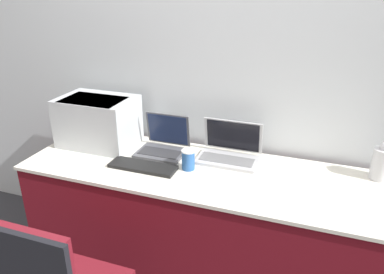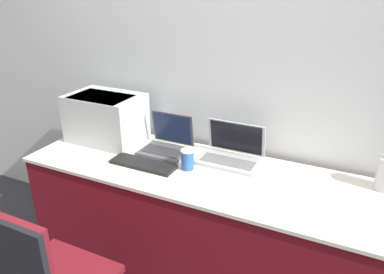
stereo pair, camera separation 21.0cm
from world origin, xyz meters
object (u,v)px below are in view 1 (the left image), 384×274
object	(u,v)px
printer	(98,120)
laptop_left	(163,144)
external_keyboard	(143,167)
metal_pitcher	(382,163)
coffee_cup	(188,160)
laptop_right	(229,151)

from	to	relation	value
printer	laptop_left	size ratio (longest dim) A/B	1.64
laptop_left	external_keyboard	size ratio (longest dim) A/B	0.73
external_keyboard	metal_pitcher	bearing A→B (deg)	14.42
printer	laptop_left	xyz separation A→B (m)	(0.44, 0.03, -0.12)
printer	coffee_cup	bearing A→B (deg)	-11.36
metal_pitcher	printer	bearing A→B (deg)	-176.22
printer	external_keyboard	world-z (taller)	printer
external_keyboard	metal_pitcher	distance (m)	1.30
laptop_right	metal_pitcher	bearing A→B (deg)	2.60
laptop_left	external_keyboard	distance (m)	0.25
laptop_left	metal_pitcher	distance (m)	1.24
laptop_left	metal_pitcher	bearing A→B (deg)	3.80
laptop_right	coffee_cup	size ratio (longest dim) A/B	3.05
laptop_left	metal_pitcher	xyz separation A→B (m)	(1.24, 0.08, 0.05)
laptop_left	external_keyboard	xyz separation A→B (m)	(-0.02, -0.24, -0.04)
laptop_right	external_keyboard	distance (m)	0.52
laptop_right	external_keyboard	size ratio (longest dim) A/B	0.91
printer	metal_pitcher	xyz separation A→B (m)	(1.68, 0.11, -0.07)
coffee_cup	external_keyboard	bearing A→B (deg)	-162.29
laptop_right	coffee_cup	distance (m)	0.28
laptop_left	coffee_cup	size ratio (longest dim) A/B	2.44
external_keyboard	coffee_cup	world-z (taller)	coffee_cup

